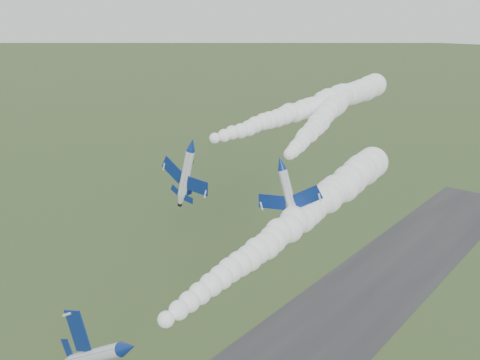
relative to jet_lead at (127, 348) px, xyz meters
The scene contains 6 objects.
jet_lead is the anchor object (origin of this frame).
smoke_trail_jet_lead 33.43m from the jet_lead, 93.93° to the left, with size 5.77×61.01×5.77m, color white, non-canonical shape.
jet_pair_left 39.18m from the jet_lead, 124.09° to the left, with size 9.95×12.46×3.92m.
smoke_trail_jet_pair_left 71.62m from the jet_lead, 107.86° to the left, with size 5.78×66.74×5.78m, color white, non-canonical shape.
jet_pair_right 34.28m from the jet_lead, 98.65° to the left, with size 9.21×11.03×3.47m.
smoke_trail_jet_pair_right 63.41m from the jet_lead, 103.78° to the left, with size 4.99×54.97×4.99m, color white, non-canonical shape.
Camera 1 is at (46.82, -36.64, 64.38)m, focal length 40.00 mm.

